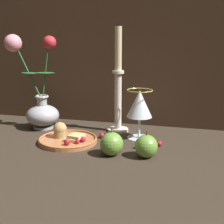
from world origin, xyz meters
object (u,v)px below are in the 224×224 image
plate_with_pastries (67,138)px  apple_beside_vase (146,146)px  wine_glass (140,106)px  apple_near_glass (111,144)px  vase (39,100)px  candlestick (118,90)px

plate_with_pastries → apple_beside_vase: (0.27, -0.06, 0.02)m
apple_beside_vase → wine_glass: bearing=107.1°
apple_near_glass → plate_with_pastries: bearing=156.7°
apple_near_glass → wine_glass: bearing=74.5°
vase → wine_glass: (0.38, -0.02, 0.00)m
candlestick → apple_near_glass: bearing=-80.4°
candlestick → apple_near_glass: size_ratio=4.70×
candlestick → apple_beside_vase: candlestick is taller
wine_glass → apple_near_glass: wine_glass is taller
vase → plate_with_pastries: (0.16, -0.12, -0.09)m
vase → candlestick: bearing=7.0°
wine_glass → apple_beside_vase: bearing=-72.9°
plate_with_pastries → apple_near_glass: size_ratio=2.35×
wine_glass → apple_beside_vase: (0.05, -0.16, -0.08)m
plate_with_pastries → wine_glass: 0.26m
candlestick → apple_beside_vase: (0.14, -0.22, -0.12)m
vase → apple_near_glass: size_ratio=4.26×
plate_with_pastries → apple_near_glass: 0.19m
candlestick → apple_near_glass: (0.04, -0.23, -0.12)m
plate_with_pastries → candlestick: size_ratio=0.50×
wine_glass → vase: bearing=176.7°
vase → candlestick: (0.29, 0.04, 0.04)m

